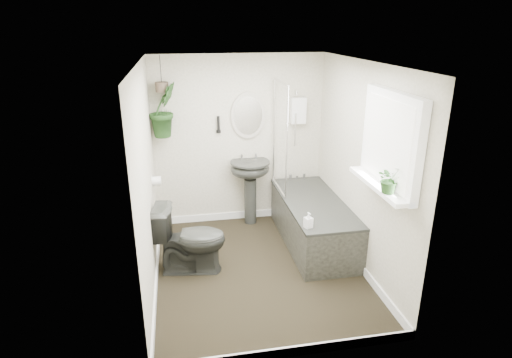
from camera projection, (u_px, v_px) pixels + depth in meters
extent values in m
cube|color=black|center=(258.00, 270.00, 4.91)|extent=(2.30, 2.80, 0.02)
cube|color=white|center=(259.00, 62.00, 4.11)|extent=(2.30, 2.80, 0.02)
cube|color=beige|center=(239.00, 141.00, 5.81)|extent=(2.30, 0.02, 2.30)
cube|color=beige|center=(294.00, 237.00, 3.21)|extent=(2.30, 0.02, 2.30)
cube|color=beige|center=(146.00, 182.00, 4.31)|extent=(0.02, 2.80, 2.30)
cube|color=beige|center=(362.00, 168.00, 4.71)|extent=(0.02, 2.80, 2.30)
cube|color=white|center=(258.00, 265.00, 4.89)|extent=(2.30, 2.80, 0.10)
cube|color=white|center=(298.00, 111.00, 5.75)|extent=(0.20, 0.10, 0.35)
ellipsoid|color=#B6AD9D|center=(248.00, 116.00, 5.68)|extent=(0.46, 0.03, 0.62)
cylinder|color=black|center=(218.00, 124.00, 5.63)|extent=(0.04, 0.04, 0.22)
cylinder|color=white|center=(156.00, 181.00, 5.06)|extent=(0.11, 0.11, 0.11)
cube|color=white|center=(391.00, 141.00, 3.88)|extent=(0.08, 1.00, 0.90)
cube|color=white|center=(379.00, 185.00, 4.01)|extent=(0.18, 1.00, 0.04)
cube|color=white|center=(386.00, 141.00, 3.87)|extent=(0.01, 0.86, 0.76)
imported|color=#272825|center=(190.00, 239.00, 4.77)|extent=(0.83, 0.55, 0.79)
imported|color=black|center=(390.00, 179.00, 3.73)|extent=(0.26, 0.24, 0.26)
imported|color=black|center=(164.00, 110.00, 5.33)|extent=(0.48, 0.47, 0.68)
imported|color=black|center=(308.00, 220.00, 4.59)|extent=(0.10, 0.10, 0.18)
cylinder|color=#4E3F31|center=(162.00, 87.00, 5.24)|extent=(0.16, 0.16, 0.12)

